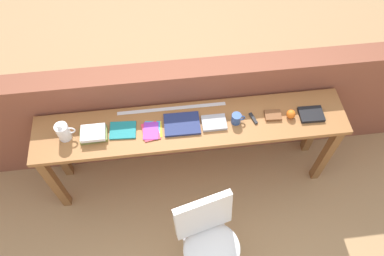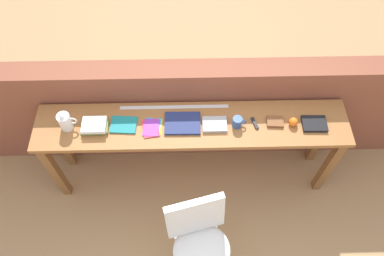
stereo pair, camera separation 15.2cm
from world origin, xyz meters
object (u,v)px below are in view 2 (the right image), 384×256
(book_stack_leftmost, at_px, (94,126))
(multitool_folded, at_px, (255,123))
(mug, at_px, (238,122))
(leather_journal_brown, at_px, (275,122))
(magazine_cycling, at_px, (124,125))
(pamphlet_pile_colourful, at_px, (152,127))
(sports_ball_small, at_px, (293,122))
(chair_white_moulded, at_px, (199,239))
(pitcher_white, at_px, (65,122))
(book_repair_rightmost, at_px, (314,124))
(book_open_centre, at_px, (183,123))

(book_stack_leftmost, xyz_separation_m, multitool_folded, (1.26, 0.02, -0.02))
(book_stack_leftmost, distance_m, multitool_folded, 1.26)
(mug, relative_size, multitool_folded, 1.00)
(leather_journal_brown, bearing_deg, magazine_cycling, -176.21)
(leather_journal_brown, bearing_deg, pamphlet_pile_colourful, -174.75)
(pamphlet_pile_colourful, distance_m, sports_ball_small, 1.11)
(chair_white_moulded, distance_m, sports_ball_small, 1.16)
(pitcher_white, distance_m, multitool_folded, 1.47)
(chair_white_moulded, relative_size, leather_journal_brown, 6.86)
(book_repair_rightmost, bearing_deg, multitool_folded, 179.33)
(magazine_cycling, height_order, multitool_folded, multitool_folded)
(book_stack_leftmost, distance_m, magazine_cycling, 0.22)
(chair_white_moulded, relative_size, book_open_centre, 3.17)
(pitcher_white, bearing_deg, chair_white_moulded, -38.17)
(pitcher_white, distance_m, pamphlet_pile_colourful, 0.67)
(pamphlet_pile_colourful, distance_m, mug, 0.67)
(book_stack_leftmost, bearing_deg, mug, 0.21)
(mug, bearing_deg, pamphlet_pile_colourful, -179.59)
(book_stack_leftmost, bearing_deg, multitool_folded, 0.69)
(leather_journal_brown, bearing_deg, multitool_folded, -173.22)
(chair_white_moulded, distance_m, magazine_cycling, 1.05)
(multitool_folded, distance_m, book_repair_rightmost, 0.47)
(book_stack_leftmost, relative_size, multitool_folded, 1.97)
(leather_journal_brown, distance_m, book_repair_rightmost, 0.31)
(book_stack_leftmost, height_order, book_repair_rightmost, book_stack_leftmost)
(mug, xyz_separation_m, multitool_folded, (0.14, 0.01, -0.04))
(pamphlet_pile_colourful, height_order, book_open_centre, book_open_centre)
(pitcher_white, distance_m, book_repair_rightmost, 1.94)
(book_stack_leftmost, relative_size, pamphlet_pile_colourful, 1.11)
(pamphlet_pile_colourful, bearing_deg, multitool_folded, 1.12)
(chair_white_moulded, relative_size, multitool_folded, 8.10)
(pitcher_white, xyz_separation_m, book_repair_rightmost, (1.94, -0.02, -0.06))
(book_open_centre, height_order, sports_ball_small, sports_ball_small)
(chair_white_moulded, bearing_deg, mug, 67.98)
(leather_journal_brown, bearing_deg, mug, -172.51)
(pamphlet_pile_colourful, relative_size, multitool_folded, 1.77)
(book_stack_leftmost, height_order, book_open_centre, book_stack_leftmost)
(chair_white_moulded, height_order, pamphlet_pile_colourful, same)
(mug, xyz_separation_m, book_repair_rightmost, (0.61, -0.01, -0.03))
(sports_ball_small, bearing_deg, mug, 179.74)
(book_stack_leftmost, height_order, mug, mug)
(sports_ball_small, distance_m, book_repair_rightmost, 0.17)
(magazine_cycling, bearing_deg, chair_white_moulded, -50.81)
(book_open_centre, bearing_deg, sports_ball_small, -0.70)
(magazine_cycling, bearing_deg, pitcher_white, -175.37)
(pitcher_white, distance_m, book_stack_leftmost, 0.22)
(magazine_cycling, xyz_separation_m, leather_journal_brown, (1.19, -0.00, 0.00))
(pitcher_white, height_order, book_open_centre, pitcher_white)
(book_stack_leftmost, height_order, pamphlet_pile_colourful, book_stack_leftmost)
(pamphlet_pile_colourful, relative_size, mug, 1.77)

